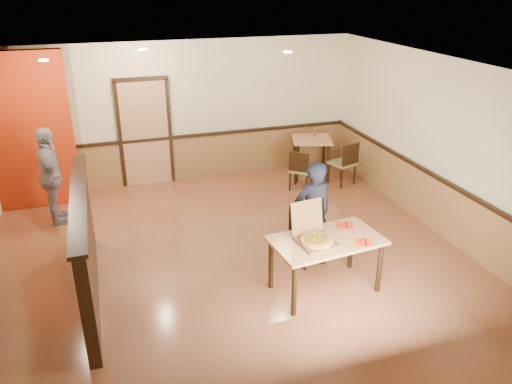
{
  "coord_description": "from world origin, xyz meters",
  "views": [
    {
      "loc": [
        -1.64,
        -6.21,
        3.92
      ],
      "look_at": [
        0.37,
        0.0,
        1.07
      ],
      "focal_mm": 35.0,
      "sensor_mm": 36.0,
      "label": 1
    }
  ],
  "objects_px": {
    "side_chair_left": "(300,169)",
    "diner": "(312,215)",
    "pizza_box": "(315,238)",
    "passerby": "(51,177)",
    "main_table": "(326,246)",
    "condiment": "(315,132)",
    "diner_chair": "(306,231)",
    "side_table": "(311,147)",
    "side_chair_right": "(345,162)"
  },
  "relations": [
    {
      "from": "main_table",
      "to": "pizza_box",
      "type": "relative_size",
      "value": 2.58
    },
    {
      "from": "pizza_box",
      "to": "side_table",
      "type": "bearing_deg",
      "value": 59.92
    },
    {
      "from": "side_chair_right",
      "to": "passerby",
      "type": "relative_size",
      "value": 0.53
    },
    {
      "from": "diner_chair",
      "to": "condiment",
      "type": "xyz_separation_m",
      "value": [
        1.56,
        3.21,
        0.44
      ]
    },
    {
      "from": "side_chair_left",
      "to": "pizza_box",
      "type": "height_order",
      "value": "pizza_box"
    },
    {
      "from": "main_table",
      "to": "diner_chair",
      "type": "bearing_deg",
      "value": 79.82
    },
    {
      "from": "condiment",
      "to": "diner",
      "type": "bearing_deg",
      "value": -114.57
    },
    {
      "from": "main_table",
      "to": "passerby",
      "type": "bearing_deg",
      "value": 131.16
    },
    {
      "from": "diner",
      "to": "pizza_box",
      "type": "height_order",
      "value": "diner"
    },
    {
      "from": "side_chair_left",
      "to": "pizza_box",
      "type": "relative_size",
      "value": 1.4
    },
    {
      "from": "diner",
      "to": "passerby",
      "type": "bearing_deg",
      "value": -42.65
    },
    {
      "from": "diner_chair",
      "to": "passerby",
      "type": "height_order",
      "value": "passerby"
    },
    {
      "from": "diner",
      "to": "passerby",
      "type": "height_order",
      "value": "passerby"
    },
    {
      "from": "main_table",
      "to": "side_chair_right",
      "type": "bearing_deg",
      "value": 52.81
    },
    {
      "from": "main_table",
      "to": "diner",
      "type": "xyz_separation_m",
      "value": [
        0.08,
        0.65,
        0.14
      ]
    },
    {
      "from": "main_table",
      "to": "pizza_box",
      "type": "bearing_deg",
      "value": -179.9
    },
    {
      "from": "condiment",
      "to": "pizza_box",
      "type": "bearing_deg",
      "value": -114.05
    },
    {
      "from": "side_chair_left",
      "to": "condiment",
      "type": "relative_size",
      "value": 5.4
    },
    {
      "from": "side_table",
      "to": "pizza_box",
      "type": "height_order",
      "value": "pizza_box"
    },
    {
      "from": "main_table",
      "to": "passerby",
      "type": "relative_size",
      "value": 0.9
    },
    {
      "from": "diner",
      "to": "pizza_box",
      "type": "bearing_deg",
      "value": 61.86
    },
    {
      "from": "main_table",
      "to": "diner",
      "type": "distance_m",
      "value": 0.67
    },
    {
      "from": "side_table",
      "to": "pizza_box",
      "type": "xyz_separation_m",
      "value": [
        -1.67,
        -3.88,
        0.18
      ]
    },
    {
      "from": "side_chair_left",
      "to": "side_table",
      "type": "xyz_separation_m",
      "value": [
        0.49,
        0.6,
        0.21
      ]
    },
    {
      "from": "main_table",
      "to": "side_chair_left",
      "type": "height_order",
      "value": "side_chair_left"
    },
    {
      "from": "side_chair_left",
      "to": "main_table",
      "type": "bearing_deg",
      "value": 111.66
    },
    {
      "from": "passerby",
      "to": "condiment",
      "type": "distance_m",
      "value": 5.17
    },
    {
      "from": "side_table",
      "to": "condiment",
      "type": "distance_m",
      "value": 0.32
    },
    {
      "from": "side_chair_right",
      "to": "passerby",
      "type": "height_order",
      "value": "passerby"
    },
    {
      "from": "pizza_box",
      "to": "main_table",
      "type": "bearing_deg",
      "value": -0.64
    },
    {
      "from": "diner",
      "to": "condiment",
      "type": "bearing_deg",
      "value": -121.33
    },
    {
      "from": "side_table",
      "to": "passerby",
      "type": "relative_size",
      "value": 0.58
    },
    {
      "from": "main_table",
      "to": "side_chair_right",
      "type": "distance_m",
      "value": 3.79
    },
    {
      "from": "main_table",
      "to": "diner_chair",
      "type": "distance_m",
      "value": 0.81
    },
    {
      "from": "passerby",
      "to": "diner_chair",
      "type": "bearing_deg",
      "value": -131.25
    },
    {
      "from": "side_chair_right",
      "to": "condiment",
      "type": "xyz_separation_m",
      "value": [
        -0.35,
        0.75,
        0.43
      ]
    },
    {
      "from": "side_chair_right",
      "to": "diner",
      "type": "distance_m",
      "value": 3.22
    },
    {
      "from": "passerby",
      "to": "side_chair_left",
      "type": "bearing_deg",
      "value": -96.52
    },
    {
      "from": "side_chair_right",
      "to": "pizza_box",
      "type": "relative_size",
      "value": 1.52
    },
    {
      "from": "side_chair_left",
      "to": "condiment",
      "type": "xyz_separation_m",
      "value": [
        0.61,
        0.74,
        0.47
      ]
    },
    {
      "from": "diner_chair",
      "to": "condiment",
      "type": "bearing_deg",
      "value": 49.45
    },
    {
      "from": "main_table",
      "to": "pizza_box",
      "type": "xyz_separation_m",
      "value": [
        -0.18,
        -0.02,
        0.17
      ]
    },
    {
      "from": "diner_chair",
      "to": "diner",
      "type": "bearing_deg",
      "value": -94.76
    },
    {
      "from": "side_chair_left",
      "to": "side_chair_right",
      "type": "bearing_deg",
      "value": -142.18
    },
    {
      "from": "main_table",
      "to": "diner_chair",
      "type": "height_order",
      "value": "diner_chair"
    },
    {
      "from": "side_chair_right",
      "to": "condiment",
      "type": "relative_size",
      "value": 5.86
    },
    {
      "from": "side_chair_left",
      "to": "passerby",
      "type": "distance_m",
      "value": 4.52
    },
    {
      "from": "side_chair_left",
      "to": "diner",
      "type": "distance_m",
      "value": 2.79
    },
    {
      "from": "side_table",
      "to": "passerby",
      "type": "height_order",
      "value": "passerby"
    },
    {
      "from": "passerby",
      "to": "diner",
      "type": "bearing_deg",
      "value": -132.59
    }
  ]
}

